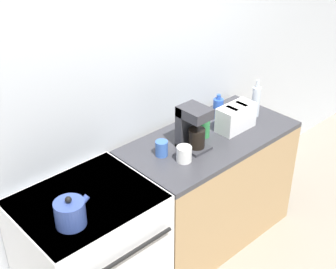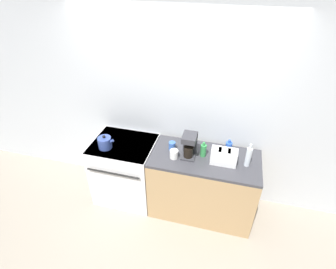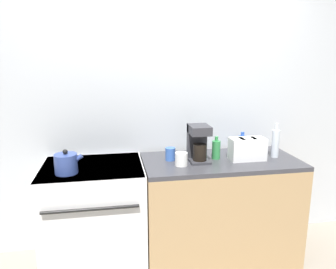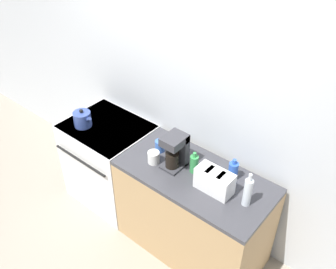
% 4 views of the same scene
% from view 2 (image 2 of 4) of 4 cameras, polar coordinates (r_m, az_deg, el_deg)
% --- Properties ---
extents(ground_plane, '(12.00, 12.00, 0.00)m').
position_cam_2_polar(ground_plane, '(3.64, -1.47, -18.02)').
color(ground_plane, gray).
extents(wall_back, '(8.00, 0.05, 2.60)m').
position_cam_2_polar(wall_back, '(3.32, 1.67, 5.86)').
color(wall_back, silver).
rests_on(wall_back, ground_plane).
extents(stove, '(0.80, 0.70, 0.90)m').
position_cam_2_polar(stove, '(3.67, -9.14, -7.48)').
color(stove, silver).
rests_on(stove, ground_plane).
extents(counter_block, '(1.30, 0.65, 0.90)m').
position_cam_2_polar(counter_block, '(3.45, 7.52, -10.77)').
color(counter_block, tan).
rests_on(counter_block, ground_plane).
extents(kettle, '(0.21, 0.17, 0.18)m').
position_cam_2_polar(kettle, '(3.33, -13.56, -1.72)').
color(kettle, '#33478C').
rests_on(kettle, stove).
extents(toaster, '(0.29, 0.15, 0.19)m').
position_cam_2_polar(toaster, '(3.05, 12.06, -4.73)').
color(toaster, white).
rests_on(toaster, counter_block).
extents(coffee_maker, '(0.16, 0.20, 0.30)m').
position_cam_2_polar(coffee_maker, '(3.07, 4.70, -2.12)').
color(coffee_maker, '#333338').
rests_on(coffee_maker, counter_block).
extents(bottle_blue, '(0.08, 0.08, 0.19)m').
position_cam_2_polar(bottle_blue, '(3.23, 13.05, -2.78)').
color(bottle_blue, '#2D56B7').
rests_on(bottle_blue, counter_block).
extents(bottle_clear, '(0.06, 0.06, 0.30)m').
position_cam_2_polar(bottle_clear, '(3.07, 17.09, -4.64)').
color(bottle_clear, silver).
rests_on(bottle_clear, counter_block).
extents(bottle_green, '(0.07, 0.07, 0.19)m').
position_cam_2_polar(bottle_green, '(3.13, 7.69, -3.41)').
color(bottle_green, '#338C47').
rests_on(bottle_green, counter_block).
extents(cup_blue, '(0.08, 0.08, 0.11)m').
position_cam_2_polar(cup_blue, '(3.22, 0.89, -2.48)').
color(cup_blue, '#3860B2').
rests_on(cup_blue, counter_block).
extents(cup_white, '(0.10, 0.10, 0.11)m').
position_cam_2_polar(cup_white, '(3.09, 1.32, -4.27)').
color(cup_white, white).
rests_on(cup_white, counter_block).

